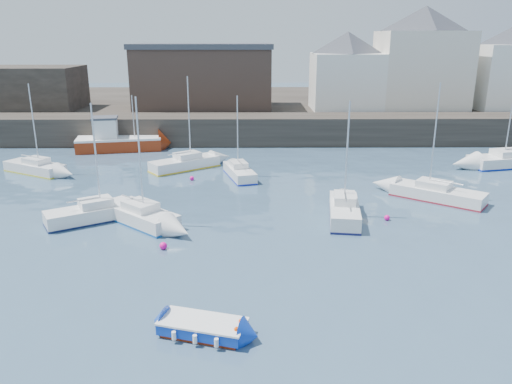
{
  "coord_description": "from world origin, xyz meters",
  "views": [
    {
      "loc": [
        -0.3,
        -19.01,
        11.19
      ],
      "look_at": [
        0.0,
        12.0,
        1.5
      ],
      "focal_mm": 35.0,
      "sensor_mm": 36.0,
      "label": 1
    }
  ],
  "objects_px": {
    "sailboat_b": "(138,214)",
    "buoy_far": "(192,180)",
    "sailboat_d": "(437,193)",
    "sailboat_e": "(35,167)",
    "sailboat_h": "(185,163)",
    "sailboat_c": "(344,210)",
    "blue_dinghy": "(203,327)",
    "sailboat_a": "(93,213)",
    "fishing_boat": "(116,140)",
    "sailboat_f": "(239,172)",
    "sailboat_g": "(511,160)",
    "buoy_near": "(163,249)",
    "buoy_mid": "(387,220)"
  },
  "relations": [
    {
      "from": "fishing_boat",
      "to": "sailboat_c",
      "type": "bearing_deg",
      "value": -45.93
    },
    {
      "from": "sailboat_e",
      "to": "buoy_far",
      "type": "bearing_deg",
      "value": -10.1
    },
    {
      "from": "buoy_far",
      "to": "sailboat_e",
      "type": "bearing_deg",
      "value": 169.9
    },
    {
      "from": "buoy_far",
      "to": "blue_dinghy",
      "type": "bearing_deg",
      "value": -82.44
    },
    {
      "from": "sailboat_c",
      "to": "buoy_near",
      "type": "distance_m",
      "value": 11.8
    },
    {
      "from": "sailboat_f",
      "to": "sailboat_b",
      "type": "bearing_deg",
      "value": -120.27
    },
    {
      "from": "fishing_boat",
      "to": "sailboat_e",
      "type": "bearing_deg",
      "value": -117.69
    },
    {
      "from": "sailboat_c",
      "to": "sailboat_g",
      "type": "xyz_separation_m",
      "value": [
        17.43,
        13.43,
        -0.01
      ]
    },
    {
      "from": "sailboat_g",
      "to": "buoy_mid",
      "type": "relative_size",
      "value": 27.07
    },
    {
      "from": "sailboat_b",
      "to": "buoy_far",
      "type": "xyz_separation_m",
      "value": [
        2.25,
        9.6,
        -0.51
      ]
    },
    {
      "from": "sailboat_a",
      "to": "buoy_near",
      "type": "height_order",
      "value": "sailboat_a"
    },
    {
      "from": "sailboat_f",
      "to": "fishing_boat",
      "type": "bearing_deg",
      "value": 140.76
    },
    {
      "from": "sailboat_e",
      "to": "buoy_near",
      "type": "height_order",
      "value": "sailboat_e"
    },
    {
      "from": "blue_dinghy",
      "to": "sailboat_a",
      "type": "bearing_deg",
      "value": 122.48
    },
    {
      "from": "sailboat_d",
      "to": "sailboat_e",
      "type": "bearing_deg",
      "value": 166.31
    },
    {
      "from": "sailboat_c",
      "to": "fishing_boat",
      "type": "bearing_deg",
      "value": 134.07
    },
    {
      "from": "buoy_near",
      "to": "sailboat_f",
      "type": "bearing_deg",
      "value": 75.22
    },
    {
      "from": "sailboat_d",
      "to": "sailboat_f",
      "type": "distance_m",
      "value": 15.53
    },
    {
      "from": "sailboat_e",
      "to": "blue_dinghy",
      "type": "bearing_deg",
      "value": -55.89
    },
    {
      "from": "sailboat_e",
      "to": "buoy_far",
      "type": "height_order",
      "value": "sailboat_e"
    },
    {
      "from": "sailboat_b",
      "to": "sailboat_f",
      "type": "xyz_separation_m",
      "value": [
        6.11,
        10.47,
        -0.04
      ]
    },
    {
      "from": "sailboat_b",
      "to": "sailboat_d",
      "type": "height_order",
      "value": "sailboat_d"
    },
    {
      "from": "sailboat_b",
      "to": "sailboat_f",
      "type": "distance_m",
      "value": 12.12
    },
    {
      "from": "sailboat_a",
      "to": "sailboat_c",
      "type": "height_order",
      "value": "sailboat_c"
    },
    {
      "from": "sailboat_b",
      "to": "sailboat_f",
      "type": "relative_size",
      "value": 1.18
    },
    {
      "from": "sailboat_a",
      "to": "buoy_far",
      "type": "bearing_deg",
      "value": 60.87
    },
    {
      "from": "fishing_boat",
      "to": "sailboat_c",
      "type": "xyz_separation_m",
      "value": [
        19.78,
        -20.43,
        -0.51
      ]
    },
    {
      "from": "sailboat_c",
      "to": "buoy_near",
      "type": "relative_size",
      "value": 17.48
    },
    {
      "from": "fishing_boat",
      "to": "sailboat_a",
      "type": "relative_size",
      "value": 1.19
    },
    {
      "from": "sailboat_a",
      "to": "sailboat_d",
      "type": "height_order",
      "value": "sailboat_d"
    },
    {
      "from": "sailboat_h",
      "to": "sailboat_c",
      "type": "bearing_deg",
      "value": -47.19
    },
    {
      "from": "sailboat_e",
      "to": "buoy_far",
      "type": "xyz_separation_m",
      "value": [
        13.68,
        -2.44,
        -0.49
      ]
    },
    {
      "from": "sailboat_b",
      "to": "buoy_mid",
      "type": "bearing_deg",
      "value": 0.76
    },
    {
      "from": "fishing_boat",
      "to": "buoy_far",
      "type": "xyz_separation_m",
      "value": [
        8.99,
        -11.36,
        -1.07
      ]
    },
    {
      "from": "sailboat_c",
      "to": "sailboat_e",
      "type": "height_order",
      "value": "sailboat_e"
    },
    {
      "from": "blue_dinghy",
      "to": "sailboat_d",
      "type": "relative_size",
      "value": 0.45
    },
    {
      "from": "sailboat_a",
      "to": "sailboat_d",
      "type": "relative_size",
      "value": 0.9
    },
    {
      "from": "sailboat_c",
      "to": "buoy_far",
      "type": "distance_m",
      "value": 14.1
    },
    {
      "from": "sailboat_b",
      "to": "sailboat_e",
      "type": "height_order",
      "value": "sailboat_b"
    },
    {
      "from": "sailboat_a",
      "to": "sailboat_d",
      "type": "xyz_separation_m",
      "value": [
        23.3,
        4.02,
        -0.02
      ]
    },
    {
      "from": "sailboat_b",
      "to": "sailboat_f",
      "type": "bearing_deg",
      "value": 59.73
    },
    {
      "from": "sailboat_e",
      "to": "sailboat_g",
      "type": "xyz_separation_m",
      "value": [
        41.9,
        1.93,
        0.06
      ]
    },
    {
      "from": "sailboat_g",
      "to": "buoy_near",
      "type": "bearing_deg",
      "value": -147.27
    },
    {
      "from": "sailboat_f",
      "to": "buoy_far",
      "type": "relative_size",
      "value": 18.22
    },
    {
      "from": "buoy_far",
      "to": "sailboat_a",
      "type": "bearing_deg",
      "value": -119.13
    },
    {
      "from": "blue_dinghy",
      "to": "sailboat_e",
      "type": "xyz_separation_m",
      "value": [
        -16.61,
        24.52,
        0.13
      ]
    },
    {
      "from": "sailboat_d",
      "to": "sailboat_e",
      "type": "distance_m",
      "value": 32.71
    },
    {
      "from": "fishing_boat",
      "to": "buoy_near",
      "type": "xyz_separation_m",
      "value": [
        8.98,
        -25.15,
        -1.07
      ]
    },
    {
      "from": "sailboat_b",
      "to": "sailboat_h",
      "type": "distance_m",
      "value": 13.32
    },
    {
      "from": "sailboat_c",
      "to": "sailboat_d",
      "type": "bearing_deg",
      "value": 27.24
    }
  ]
}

